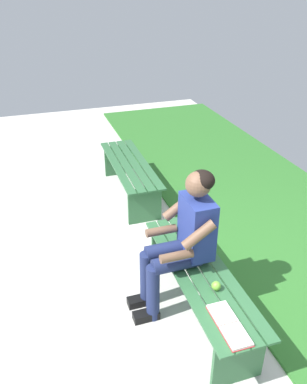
% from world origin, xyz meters
% --- Properties ---
extents(ground_plane, '(10.00, 7.00, 0.04)m').
position_xyz_m(ground_plane, '(1.08, 1.00, -0.02)').
color(ground_plane, beige).
extents(grass_strip, '(9.00, 2.20, 0.03)m').
position_xyz_m(grass_strip, '(1.08, -1.47, 0.01)').
color(grass_strip, '#2D6B28').
rests_on(grass_strip, ground).
extents(bench_near, '(1.61, 0.46, 0.46)m').
position_xyz_m(bench_near, '(0.00, 0.00, 0.35)').
color(bench_near, '#2D6038').
rests_on(bench_near, ground).
extents(bench_far, '(1.56, 0.46, 0.46)m').
position_xyz_m(bench_far, '(2.16, 0.00, 0.34)').
color(bench_far, '#2D6038').
rests_on(bench_far, ground).
extents(person_seated, '(0.50, 0.69, 1.27)m').
position_xyz_m(person_seated, '(0.16, 0.10, 0.70)').
color(person_seated, navy).
rests_on(person_seated, ground).
extents(apple, '(0.07, 0.07, 0.07)m').
position_xyz_m(apple, '(-0.24, -0.02, 0.50)').
color(apple, '#72B738').
rests_on(apple, bench_near).
extents(book_open, '(0.41, 0.16, 0.02)m').
position_xyz_m(book_open, '(-0.58, 0.06, 0.47)').
color(book_open, white).
rests_on(book_open, bench_near).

